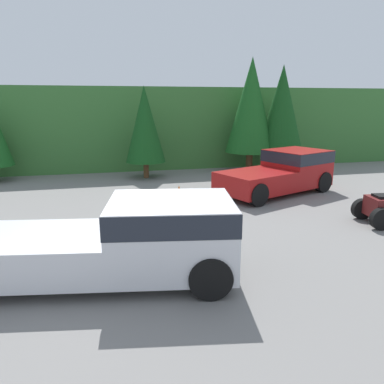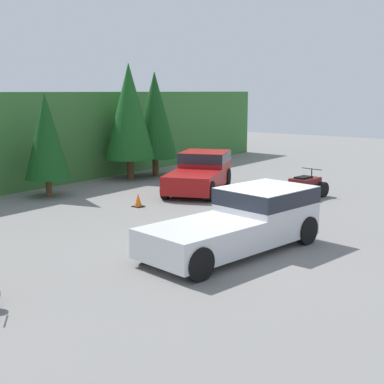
# 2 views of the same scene
# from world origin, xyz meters

# --- Properties ---
(ground_plane) EXTENTS (80.00, 80.00, 0.00)m
(ground_plane) POSITION_xyz_m (0.00, 0.00, 0.00)
(ground_plane) COLOR slate
(tree_mid_left) EXTENTS (2.01, 2.01, 4.57)m
(tree_mid_left) POSITION_xyz_m (1.48, 11.11, 2.69)
(tree_mid_left) COLOR brown
(tree_mid_left) RESTS_ON ground_plane
(tree_mid_right) EXTENTS (2.68, 2.68, 6.10)m
(tree_mid_right) POSITION_xyz_m (7.25, 11.52, 3.59)
(tree_mid_right) COLOR brown
(tree_mid_right) RESTS_ON ground_plane
(tree_right) EXTENTS (2.51, 2.51, 5.70)m
(tree_right) POSITION_xyz_m (8.84, 11.12, 3.35)
(tree_right) COLOR brown
(tree_right) RESTS_ON ground_plane
(pickup_truck_red) EXTENTS (5.50, 3.91, 1.75)m
(pickup_truck_red) POSITION_xyz_m (6.79, 6.57, 0.93)
(pickup_truck_red) COLOR maroon
(pickup_truck_red) RESTS_ON ground_plane
(pickup_truck_second) EXTENTS (6.08, 3.15, 1.75)m
(pickup_truck_second) POSITION_xyz_m (-0.26, -0.05, 0.94)
(pickup_truck_second) COLOR silver
(pickup_truck_second) RESTS_ON ground_plane
(quad_atv) EXTENTS (2.06, 1.57, 1.23)m
(quad_atv) POSITION_xyz_m (8.11, 1.85, 0.49)
(quad_atv) COLOR black
(quad_atv) RESTS_ON ground_plane
(traffic_cone) EXTENTS (0.42, 0.42, 0.55)m
(traffic_cone) POSITION_xyz_m (2.24, 6.47, 0.25)
(traffic_cone) COLOR black
(traffic_cone) RESTS_ON ground_plane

